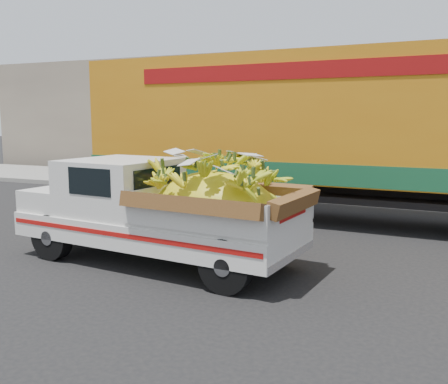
% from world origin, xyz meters
% --- Properties ---
extents(ground, '(100.00, 100.00, 0.00)m').
position_xyz_m(ground, '(0.00, 0.00, 0.00)').
color(ground, black).
rests_on(ground, ground).
extents(curb, '(60.00, 0.25, 0.15)m').
position_xyz_m(curb, '(0.00, 7.68, 0.07)').
color(curb, gray).
rests_on(curb, ground).
extents(sidewalk, '(60.00, 4.00, 0.14)m').
position_xyz_m(sidewalk, '(0.00, 9.78, 0.07)').
color(sidewalk, gray).
rests_on(sidewalk, ground).
extents(building_left, '(18.00, 6.00, 5.00)m').
position_xyz_m(building_left, '(-8.00, 15.68, 2.50)').
color(building_left, gray).
rests_on(building_left, ground).
extents(pickup_truck, '(4.97, 2.27, 1.69)m').
position_xyz_m(pickup_truck, '(-0.35, 0.62, 0.91)').
color(pickup_truck, black).
rests_on(pickup_truck, ground).
extents(semi_trailer, '(12.03, 3.04, 3.80)m').
position_xyz_m(semi_trailer, '(1.20, 5.22, 2.12)').
color(semi_trailer, black).
rests_on(semi_trailer, ground).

